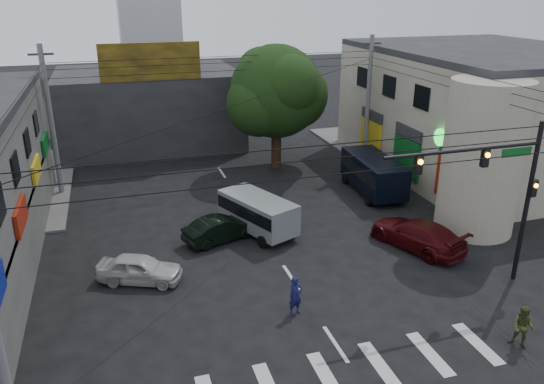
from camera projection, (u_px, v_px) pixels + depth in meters
name	position (u px, v px, depth m)	size (l,w,h in m)	color
ground	(307.00, 301.00, 22.08)	(160.00, 160.00, 0.00)	black
sidewalk_far_right	(437.00, 147.00, 43.00)	(16.00, 16.00, 0.15)	#514F4C
building_right	(484.00, 112.00, 37.12)	(14.00, 18.00, 8.00)	gray
corner_column	(482.00, 158.00, 27.19)	(4.00, 4.00, 8.00)	gray
building_far	(149.00, 108.00, 43.07)	(14.00, 10.00, 6.00)	#232326
billboard	(150.00, 62.00, 37.14)	(7.00, 0.30, 2.60)	olive
street_tree	(276.00, 92.00, 36.33)	(6.40, 6.40, 8.70)	black
traffic_gantry	(498.00, 181.00, 21.57)	(7.10, 0.35, 7.20)	black
utility_pole_far_left	(51.00, 123.00, 31.80)	(0.32, 0.32, 9.20)	#59595B
utility_pole_far_right	(368.00, 102.00, 37.53)	(0.32, 0.32, 9.20)	#59595B
dark_sedan	(221.00, 229.00, 27.13)	(4.17, 2.57, 1.30)	black
white_compact	(140.00, 269.00, 23.32)	(3.99, 2.81, 1.26)	#BBBBB7
maroon_sedan	(417.00, 234.00, 26.34)	(3.73, 5.44, 1.46)	#40090B
silver_minivan	(258.00, 215.00, 27.90)	(3.57, 4.97, 1.97)	#93969A
navy_van	(373.00, 175.00, 33.27)	(2.52, 5.85, 2.29)	black
traffic_officer	(295.00, 296.00, 20.93)	(0.67, 0.52, 1.64)	#121541
pedestrian_olive	(523.00, 327.00, 18.99)	(0.97, 1.02, 1.65)	#3A421E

